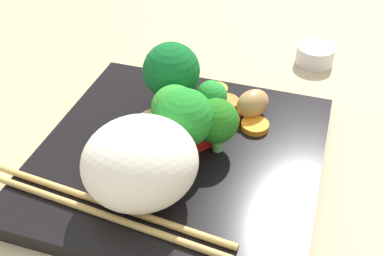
% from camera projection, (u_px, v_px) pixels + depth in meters
% --- Properties ---
extents(ground_plane, '(1.10, 1.10, 0.02)m').
position_uv_depth(ground_plane, '(179.00, 172.00, 0.48)').
color(ground_plane, tan).
extents(square_plate, '(0.28, 0.28, 0.02)m').
position_uv_depth(square_plate, '(179.00, 158.00, 0.47)').
color(square_plate, black).
rests_on(square_plate, ground_plane).
extents(rice_mound, '(0.13, 0.13, 0.08)m').
position_uv_depth(rice_mound, '(140.00, 163.00, 0.40)').
color(rice_mound, white).
rests_on(rice_mound, square_plate).
extents(broccoli_floret_0, '(0.05, 0.05, 0.06)m').
position_uv_depth(broccoli_floret_0, '(175.00, 109.00, 0.47)').
color(broccoli_floret_0, '#66A64E').
rests_on(broccoli_floret_0, square_plate).
extents(broccoli_floret_1, '(0.03, 0.03, 0.04)m').
position_uv_depth(broccoli_floret_1, '(211.00, 97.00, 0.50)').
color(broccoli_floret_1, '#82B35A').
rests_on(broccoli_floret_1, square_plate).
extents(broccoli_floret_2, '(0.06, 0.06, 0.08)m').
position_uv_depth(broccoli_floret_2, '(171.00, 72.00, 0.50)').
color(broccoli_floret_2, '#62A34B').
rests_on(broccoli_floret_2, square_plate).
extents(broccoli_floret_3, '(0.04, 0.04, 0.06)m').
position_uv_depth(broccoli_floret_3, '(216.00, 121.00, 0.45)').
color(broccoli_floret_3, '#64B254').
rests_on(broccoli_floret_3, square_plate).
extents(broccoli_floret_4, '(0.05, 0.05, 0.07)m').
position_uv_depth(broccoli_floret_4, '(184.00, 119.00, 0.44)').
color(broccoli_floret_4, '#5D9A38').
rests_on(broccoli_floret_4, square_plate).
extents(carrot_slice_0, '(0.02, 0.02, 0.01)m').
position_uv_depth(carrot_slice_0, '(160.00, 115.00, 0.51)').
color(carrot_slice_0, orange).
rests_on(carrot_slice_0, square_plate).
extents(carrot_slice_1, '(0.03, 0.03, 0.01)m').
position_uv_depth(carrot_slice_1, '(226.00, 102.00, 0.53)').
color(carrot_slice_1, orange).
rests_on(carrot_slice_1, square_plate).
extents(carrot_slice_2, '(0.03, 0.03, 0.01)m').
position_uv_depth(carrot_slice_2, '(255.00, 126.00, 0.50)').
color(carrot_slice_2, orange).
rests_on(carrot_slice_2, square_plate).
extents(carrot_slice_3, '(0.04, 0.04, 0.01)m').
position_uv_depth(carrot_slice_3, '(192.00, 99.00, 0.53)').
color(carrot_slice_3, orange).
rests_on(carrot_slice_3, square_plate).
extents(carrot_slice_4, '(0.03, 0.03, 0.01)m').
position_uv_depth(carrot_slice_4, '(228.00, 121.00, 0.50)').
color(carrot_slice_4, orange).
rests_on(carrot_slice_4, square_plate).
extents(carrot_slice_5, '(0.04, 0.04, 0.01)m').
position_uv_depth(carrot_slice_5, '(216.00, 90.00, 0.55)').
color(carrot_slice_5, orange).
rests_on(carrot_slice_5, square_plate).
extents(pepper_chunk_0, '(0.03, 0.03, 0.02)m').
position_uv_depth(pepper_chunk_0, '(170.00, 89.00, 0.53)').
color(pepper_chunk_0, red).
rests_on(pepper_chunk_0, square_plate).
extents(pepper_chunk_1, '(0.03, 0.03, 0.01)m').
position_uv_depth(pepper_chunk_1, '(186.00, 116.00, 0.50)').
color(pepper_chunk_1, red).
rests_on(pepper_chunk_1, square_plate).
extents(pepper_chunk_2, '(0.04, 0.04, 0.01)m').
position_uv_depth(pepper_chunk_2, '(200.00, 136.00, 0.48)').
color(pepper_chunk_2, red).
rests_on(pepper_chunk_2, square_plate).
extents(chicken_piece_0, '(0.05, 0.05, 0.03)m').
position_uv_depth(chicken_piece_0, '(253.00, 104.00, 0.51)').
color(chicken_piece_0, tan).
rests_on(chicken_piece_0, square_plate).
extents(chicken_piece_1, '(0.04, 0.04, 0.02)m').
position_uv_depth(chicken_piece_1, '(151.00, 120.00, 0.49)').
color(chicken_piece_1, tan).
rests_on(chicken_piece_1, square_plate).
extents(chicken_piece_2, '(0.03, 0.02, 0.02)m').
position_uv_depth(chicken_piece_2, '(210.00, 124.00, 0.49)').
color(chicken_piece_2, tan).
rests_on(chicken_piece_2, square_plate).
extents(chicken_piece_3, '(0.04, 0.04, 0.02)m').
position_uv_depth(chicken_piece_3, '(184.00, 80.00, 0.55)').
color(chicken_piece_3, tan).
rests_on(chicken_piece_3, square_plate).
extents(chopstick_pair, '(0.05, 0.24, 0.01)m').
position_uv_depth(chopstick_pair, '(103.00, 208.00, 0.41)').
color(chopstick_pair, tan).
rests_on(chopstick_pair, square_plate).
extents(sauce_cup, '(0.05, 0.05, 0.02)m').
position_uv_depth(sauce_cup, '(315.00, 55.00, 0.62)').
color(sauce_cup, silver).
rests_on(sauce_cup, ground_plane).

